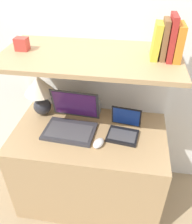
% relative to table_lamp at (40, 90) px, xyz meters
% --- Properties ---
extents(wall_back, '(6.00, 0.05, 2.40)m').
position_rel_table_lamp_xyz_m(wall_back, '(0.41, 0.21, 0.26)').
color(wall_back, white).
rests_on(wall_back, ground_plane).
extents(desk, '(1.13, 0.65, 0.73)m').
position_rel_table_lamp_xyz_m(desk, '(0.41, -0.18, -0.58)').
color(desk, tan).
rests_on(desk, ground_plane).
extents(back_riser, '(1.13, 0.04, 1.28)m').
position_rel_table_lamp_xyz_m(back_riser, '(0.41, 0.16, -0.30)').
color(back_riser, white).
rests_on(back_riser, ground_plane).
extents(shelf, '(1.13, 0.59, 0.03)m').
position_rel_table_lamp_xyz_m(shelf, '(0.41, -0.11, 0.35)').
color(shelf, tan).
rests_on(shelf, back_riser).
extents(table_lamp, '(0.24, 0.24, 0.34)m').
position_rel_table_lamp_xyz_m(table_lamp, '(0.00, 0.00, 0.00)').
color(table_lamp, '#2D2D33').
rests_on(table_lamp, desk).
extents(laptop_large, '(0.39, 0.35, 0.27)m').
position_rel_table_lamp_xyz_m(laptop_large, '(0.28, -0.15, -0.16)').
color(laptop_large, '#333338').
rests_on(laptop_large, desk).
extents(laptop_small, '(0.24, 0.24, 0.19)m').
position_rel_table_lamp_xyz_m(laptop_small, '(0.67, -0.16, -0.17)').
color(laptop_small, black).
rests_on(laptop_small, desk).
extents(computer_mouse, '(0.09, 0.12, 0.04)m').
position_rel_table_lamp_xyz_m(computer_mouse, '(0.50, -0.31, -0.19)').
color(computer_mouse, white).
rests_on(computer_mouse, desk).
extents(router_box, '(0.10, 0.07, 0.11)m').
position_rel_table_lamp_xyz_m(router_box, '(0.41, 0.08, -0.16)').
color(router_box, gray).
rests_on(router_box, desk).
extents(book_orange, '(0.04, 0.16, 0.21)m').
position_rel_table_lamp_xyz_m(book_orange, '(0.93, -0.11, 0.46)').
color(book_orange, orange).
rests_on(book_orange, shelf).
extents(book_red, '(0.03, 0.16, 0.25)m').
position_rel_table_lamp_xyz_m(book_red, '(0.89, -0.11, 0.49)').
color(book_red, '#A82823').
rests_on(book_red, shelf).
extents(book_brown, '(0.03, 0.12, 0.23)m').
position_rel_table_lamp_xyz_m(book_brown, '(0.85, -0.11, 0.48)').
color(book_brown, brown).
rests_on(book_brown, shelf).
extents(book_yellow, '(0.05, 0.13, 0.21)m').
position_rel_table_lamp_xyz_m(book_yellow, '(0.81, -0.11, 0.47)').
color(book_yellow, gold).
rests_on(book_yellow, shelf).
extents(shelf_gadget, '(0.08, 0.06, 0.08)m').
position_rel_table_lamp_xyz_m(shelf_gadget, '(-0.02, -0.11, 0.40)').
color(shelf_gadget, '#CC3D33').
rests_on(shelf_gadget, shelf).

